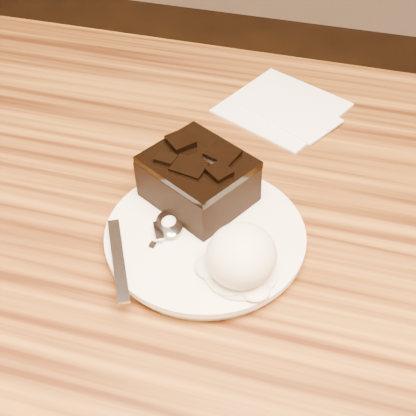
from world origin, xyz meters
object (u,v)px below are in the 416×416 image
(napkin, at_px, (282,107))
(spoon, at_px, (169,225))
(plate, at_px, (205,238))
(ice_cream_scoop, at_px, (241,256))
(brownie, at_px, (198,181))

(napkin, bearing_deg, spoon, -104.50)
(plate, bearing_deg, napkin, 83.07)
(napkin, bearing_deg, ice_cream_scoop, -87.16)
(plate, height_order, napkin, plate)
(plate, xyz_separation_m, ice_cream_scoop, (0.05, -0.04, 0.03))
(spoon, height_order, napkin, spoon)
(brownie, xyz_separation_m, ice_cream_scoop, (0.07, -0.09, 0.00))
(spoon, bearing_deg, plate, -19.94)
(brownie, relative_size, napkin, 0.74)
(brownie, height_order, napkin, brownie)
(plate, bearing_deg, brownie, 114.03)
(brownie, relative_size, spoon, 0.63)
(brownie, distance_m, ice_cream_scoop, 0.11)
(plate, height_order, brownie, brownie)
(ice_cream_scoop, distance_m, napkin, 0.29)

